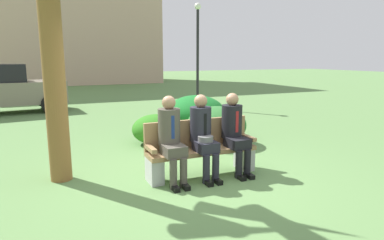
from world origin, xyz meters
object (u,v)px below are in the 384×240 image
at_px(seated_man_middle, 203,132).
at_px(shrub_mid_lawn, 156,129).
at_px(seated_man_left, 171,135).
at_px(shrub_far_lawn, 216,125).
at_px(park_bench, 201,150).
at_px(street_lamp, 198,45).
at_px(parked_car_near, 3,89).
at_px(seated_man_right, 234,129).
at_px(shrub_near_bench, 196,115).

relative_size(seated_man_middle, shrub_mid_lawn, 1.26).
relative_size(seated_man_left, shrub_far_lawn, 0.99).
relative_size(park_bench, street_lamp, 0.47).
distance_m(shrub_mid_lawn, parked_car_near, 6.99).
xyz_separation_m(park_bench, parked_car_near, (-3.57, 8.24, 0.42)).
relative_size(seated_man_left, seated_man_right, 1.01).
height_order(seated_man_left, seated_man_right, seated_man_left).
distance_m(park_bench, shrub_mid_lawn, 2.21).
relative_size(park_bench, shrub_far_lawn, 1.34).
relative_size(seated_man_right, parked_car_near, 0.33).
height_order(seated_man_right, shrub_mid_lawn, seated_man_right).
relative_size(park_bench, seated_man_right, 1.37).
bearing_deg(parked_car_near, shrub_mid_lawn, -59.79).
distance_m(seated_man_right, shrub_far_lawn, 1.88).
distance_m(shrub_near_bench, street_lamp, 4.70).
distance_m(park_bench, shrub_near_bench, 2.99).
bearing_deg(seated_man_right, shrub_mid_lawn, 104.75).
xyz_separation_m(seated_man_left, parked_car_near, (-3.02, 8.36, 0.09)).
bearing_deg(seated_man_right, park_bench, 167.60).
height_order(seated_man_middle, shrub_near_bench, seated_man_middle).
bearing_deg(seated_man_middle, shrub_near_bench, 67.71).
distance_m(seated_man_left, parked_car_near, 8.89).
bearing_deg(seated_man_right, seated_man_middle, -179.44).
height_order(seated_man_middle, shrub_far_lawn, seated_man_middle).
xyz_separation_m(park_bench, shrub_near_bench, (1.16, 2.76, 0.07)).
relative_size(seated_man_middle, seated_man_right, 1.00).
bearing_deg(shrub_mid_lawn, parked_car_near, 120.21).
relative_size(shrub_far_lawn, parked_car_near, 0.33).
relative_size(park_bench, shrub_near_bench, 1.16).
bearing_deg(parked_car_near, shrub_near_bench, -49.19).
height_order(seated_man_left, street_lamp, street_lamp).
distance_m(seated_man_middle, shrub_far_lawn, 2.14).
relative_size(seated_man_right, shrub_near_bench, 0.85).
height_order(seated_man_right, shrub_near_bench, seated_man_right).
bearing_deg(shrub_far_lawn, street_lamp, 69.67).
distance_m(park_bench, street_lamp, 7.56).
xyz_separation_m(seated_man_left, shrub_far_lawn, (1.71, 1.75, -0.32)).
relative_size(seated_man_right, shrub_mid_lawn, 1.26).
height_order(seated_man_middle, shrub_mid_lawn, seated_man_middle).
bearing_deg(parked_car_near, street_lamp, -13.43).
distance_m(shrub_near_bench, shrub_mid_lawn, 1.35).
bearing_deg(shrub_far_lawn, shrub_mid_lawn, 154.43).
height_order(seated_man_left, shrub_near_bench, seated_man_left).
bearing_deg(shrub_mid_lawn, seated_man_middle, -89.04).
bearing_deg(park_bench, shrub_far_lawn, 54.61).
relative_size(park_bench, seated_man_middle, 1.37).
xyz_separation_m(shrub_near_bench, street_lamp, (1.86, 3.91, 1.84)).
bearing_deg(seated_man_middle, street_lamp, 65.87).
height_order(seated_man_right, parked_car_near, parked_car_near).
bearing_deg(seated_man_middle, seated_man_right, 0.56).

